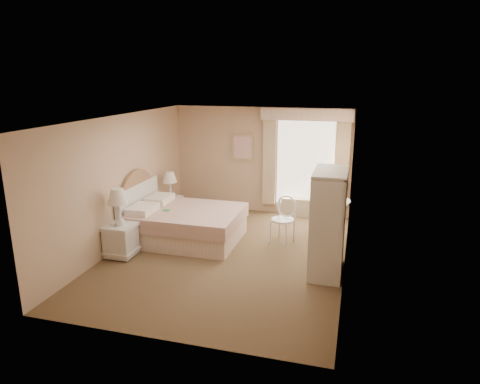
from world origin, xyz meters
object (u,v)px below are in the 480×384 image
(nightstand_far, at_px, (171,202))
(armoire, at_px, (328,231))
(bed, at_px, (181,222))
(nightstand_near, at_px, (120,232))
(cafe_chair, at_px, (284,216))
(round_table, at_px, (330,213))

(nightstand_far, bearing_deg, armoire, -26.61)
(bed, distance_m, armoire, 3.04)
(bed, distance_m, nightstand_near, 1.30)
(nightstand_near, distance_m, cafe_chair, 3.12)
(bed, relative_size, nightstand_near, 1.71)
(bed, height_order, nightstand_far, bed)
(armoire, bearing_deg, round_table, 92.28)
(nightstand_near, bearing_deg, round_table, 28.03)
(bed, distance_m, round_table, 2.99)
(cafe_chair, bearing_deg, bed, -148.17)
(nightstand_far, distance_m, armoire, 4.10)
(cafe_chair, height_order, armoire, armoire)
(bed, distance_m, cafe_chair, 2.06)
(round_table, xyz_separation_m, armoire, (0.06, -1.56, 0.18))
(nightstand_near, relative_size, armoire, 0.72)
(nightstand_far, relative_size, cafe_chair, 1.19)
(nightstand_far, bearing_deg, nightstand_near, -90.00)
(nightstand_near, bearing_deg, cafe_chair, 29.15)
(bed, bearing_deg, nightstand_near, -123.77)
(nightstand_near, xyz_separation_m, nightstand_far, (0.00, 2.18, -0.06))
(bed, relative_size, cafe_chair, 2.33)
(bed, xyz_separation_m, round_table, (2.87, 0.83, 0.19))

